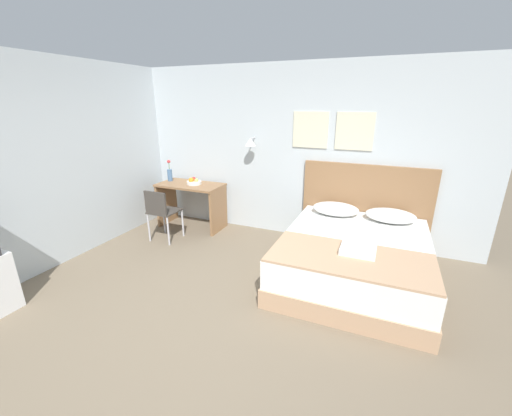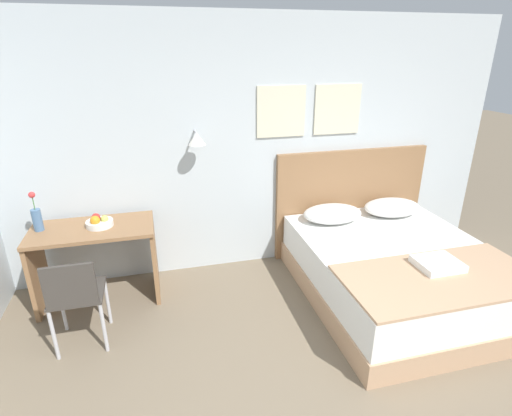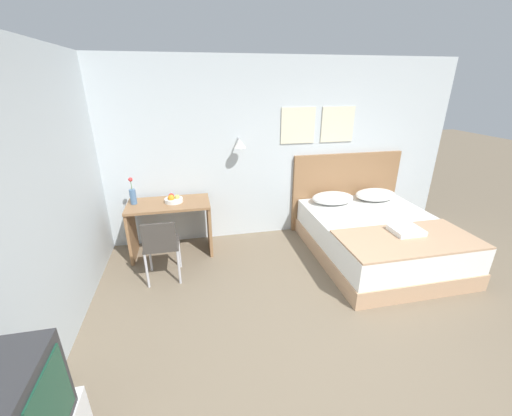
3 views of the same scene
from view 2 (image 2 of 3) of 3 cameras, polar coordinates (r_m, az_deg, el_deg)
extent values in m
cube|color=silver|center=(4.25, -1.20, 8.50)|extent=(5.74, 0.06, 2.65)
cube|color=beige|center=(4.24, 3.63, 13.58)|extent=(0.52, 0.02, 0.52)
cube|color=beige|center=(4.47, 11.55, 13.64)|extent=(0.52, 0.02, 0.52)
cylinder|color=#B2B2B7|center=(4.01, -8.66, 10.72)|extent=(0.02, 0.16, 0.02)
cone|color=white|center=(3.93, -8.47, 9.76)|extent=(0.17, 0.17, 0.12)
cube|color=tan|center=(4.26, 19.10, -10.57)|extent=(1.70, 2.02, 0.22)
cube|color=white|center=(4.12, 19.58, -7.30)|extent=(1.66, 1.98, 0.33)
cube|color=#8E6642|center=(4.83, 13.28, 0.86)|extent=(1.82, 0.06, 1.25)
ellipsoid|color=white|center=(4.42, 10.86, -0.79)|extent=(0.65, 0.45, 0.16)
ellipsoid|color=white|center=(4.76, 18.84, 0.10)|extent=(0.65, 0.45, 0.16)
cube|color=tan|center=(3.64, 24.97, -9.00)|extent=(1.65, 0.81, 0.02)
cube|color=white|center=(3.75, 24.52, -7.25)|extent=(0.36, 0.31, 0.06)
cube|color=#8E6642|center=(4.00, -22.39, -2.81)|extent=(1.10, 0.58, 0.03)
cube|color=#8E6642|center=(4.28, -28.74, -8.10)|extent=(0.04, 0.53, 0.73)
cube|color=#8E6642|center=(4.12, -14.26, -7.01)|extent=(0.04, 0.53, 0.73)
cube|color=#3D3833|center=(3.61, -24.14, -11.00)|extent=(0.41, 0.41, 0.02)
cube|color=#3D3833|center=(3.35, -25.08, -10.06)|extent=(0.38, 0.03, 0.35)
cylinder|color=#B7B7BC|center=(3.92, -25.92, -12.67)|extent=(0.03, 0.03, 0.46)
cylinder|color=#B7B7BC|center=(3.86, -20.43, -12.37)|extent=(0.03, 0.03, 0.46)
cylinder|color=#B7B7BC|center=(3.63, -26.93, -15.92)|extent=(0.03, 0.03, 0.46)
cylinder|color=#B7B7BC|center=(3.55, -20.91, -15.67)|extent=(0.03, 0.03, 0.46)
cylinder|color=silver|center=(3.98, -21.43, -2.06)|extent=(0.24, 0.24, 0.05)
sphere|color=#B2C156|center=(3.96, -20.82, -1.47)|extent=(0.07, 0.07, 0.07)
sphere|color=red|center=(4.00, -21.89, -1.28)|extent=(0.08, 0.08, 0.08)
sphere|color=orange|center=(3.93, -22.01, -1.67)|extent=(0.09, 0.09, 0.09)
cylinder|color=#4C7099|center=(4.10, -28.77, -1.52)|extent=(0.08, 0.08, 0.20)
cylinder|color=#3D7538|center=(4.04, -29.21, 0.72)|extent=(0.01, 0.01, 0.14)
sphere|color=#DB3838|center=(4.02, -29.39, 1.65)|extent=(0.06, 0.06, 0.06)
camera|label=1|loc=(2.52, 89.57, -5.35)|focal=22.00mm
camera|label=3|loc=(0.60, -164.60, -20.90)|focal=22.00mm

